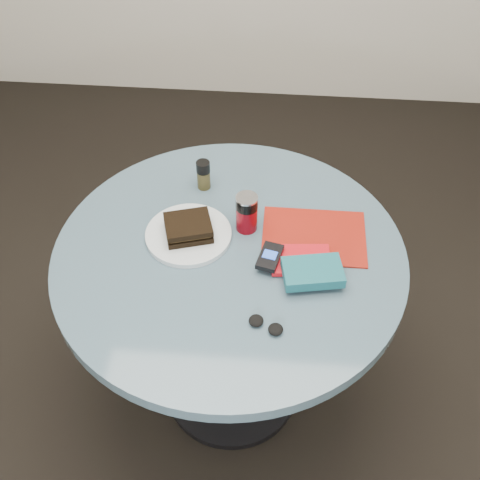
# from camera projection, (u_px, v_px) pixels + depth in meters

# --- Properties ---
(ground) EXTENTS (4.00, 4.00, 0.00)m
(ground) POSITION_uv_depth(u_px,v_px,m) (232.00, 388.00, 2.24)
(ground) COLOR black
(ground) RESTS_ON ground
(table) EXTENTS (1.00, 1.00, 0.75)m
(table) POSITION_uv_depth(u_px,v_px,m) (230.00, 288.00, 1.81)
(table) COLOR black
(table) RESTS_ON ground
(plate) EXTENTS (0.26, 0.26, 0.02)m
(plate) POSITION_uv_depth(u_px,v_px,m) (189.00, 235.00, 1.73)
(plate) COLOR silver
(plate) RESTS_ON table
(sandwich) EXTENTS (0.15, 0.14, 0.05)m
(sandwich) POSITION_uv_depth(u_px,v_px,m) (188.00, 228.00, 1.71)
(sandwich) COLOR black
(sandwich) RESTS_ON plate
(soda_can) EXTENTS (0.07, 0.07, 0.12)m
(soda_can) POSITION_uv_depth(u_px,v_px,m) (247.00, 213.00, 1.72)
(soda_can) COLOR #6A050E
(soda_can) RESTS_ON table
(pepper_grinder) EXTENTS (0.05, 0.05, 0.10)m
(pepper_grinder) POSITION_uv_depth(u_px,v_px,m) (204.00, 175.00, 1.85)
(pepper_grinder) COLOR #3D361A
(pepper_grinder) RESTS_ON table
(magazine) EXTENTS (0.30, 0.22, 0.01)m
(magazine) POSITION_uv_depth(u_px,v_px,m) (314.00, 236.00, 1.73)
(magazine) COLOR maroon
(magazine) RESTS_ON table
(red_book) EXTENTS (0.17, 0.12, 0.01)m
(red_book) POSITION_uv_depth(u_px,v_px,m) (301.00, 260.00, 1.66)
(red_book) COLOR #B00D16
(red_book) RESTS_ON magazine
(novel) EXTENTS (0.17, 0.13, 0.03)m
(novel) POSITION_uv_depth(u_px,v_px,m) (313.00, 272.00, 1.60)
(novel) COLOR #124C58
(novel) RESTS_ON red_book
(mp3_player) EXTENTS (0.08, 0.11, 0.02)m
(mp3_player) POSITION_uv_depth(u_px,v_px,m) (270.00, 257.00, 1.64)
(mp3_player) COLOR black
(mp3_player) RESTS_ON red_book
(headphones) EXTENTS (0.10, 0.07, 0.02)m
(headphones) POSITION_uv_depth(u_px,v_px,m) (266.00, 325.00, 1.51)
(headphones) COLOR black
(headphones) RESTS_ON table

